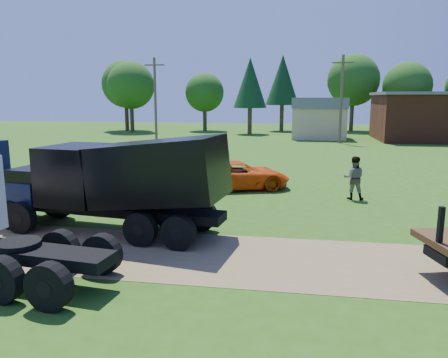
# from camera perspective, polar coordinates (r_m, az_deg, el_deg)

# --- Properties ---
(ground) EXTENTS (140.00, 140.00, 0.00)m
(ground) POSITION_cam_1_polar(r_m,az_deg,el_deg) (13.08, 1.83, -10.33)
(ground) COLOR #2A5111
(ground) RESTS_ON ground
(dirt_track) EXTENTS (120.00, 4.20, 0.01)m
(dirt_track) POSITION_cam_1_polar(r_m,az_deg,el_deg) (13.08, 1.83, -10.30)
(dirt_track) COLOR brown
(dirt_track) RESTS_ON ground
(black_dump_truck) EXTENTS (8.20, 3.40, 3.49)m
(black_dump_truck) POSITION_cam_1_polar(r_m,az_deg,el_deg) (15.39, -13.33, -0.01)
(black_dump_truck) COLOR black
(black_dump_truck) RESTS_ON ground
(orange_pickup) EXTENTS (5.67, 3.97, 1.44)m
(orange_pickup) POSITION_cam_1_polar(r_m,az_deg,el_deg) (22.64, 2.01, 0.51)
(orange_pickup) COLOR #E14B0A
(orange_pickup) RESTS_ON ground
(spectator_b) EXTENTS (1.03, 0.83, 2.02)m
(spectator_b) POSITION_cam_1_polar(r_m,az_deg,el_deg) (21.12, 16.60, 0.14)
(spectator_b) COLOR #999999
(spectator_b) RESTS_ON ground
(brick_building) EXTENTS (15.40, 10.40, 5.30)m
(brick_building) POSITION_cam_1_polar(r_m,az_deg,el_deg) (54.67, 27.19, 7.29)
(brick_building) COLOR brown
(brick_building) RESTS_ON ground
(tan_shed) EXTENTS (6.20, 5.40, 4.70)m
(tan_shed) POSITION_cam_1_polar(r_m,az_deg,el_deg) (52.22, 12.25, 7.85)
(tan_shed) COLOR tan
(tan_shed) RESTS_ON ground
(utility_poles) EXTENTS (42.20, 0.28, 9.00)m
(utility_poles) POSITION_cam_1_polar(r_m,az_deg,el_deg) (47.32, 15.09, 10.25)
(utility_poles) COLOR #4B3C2A
(utility_poles) RESTS_ON ground
(tree_row) EXTENTS (58.89, 13.68, 10.74)m
(tree_row) POSITION_cam_1_polar(r_m,az_deg,el_deg) (61.49, 10.45, 12.03)
(tree_row) COLOR #332515
(tree_row) RESTS_ON ground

